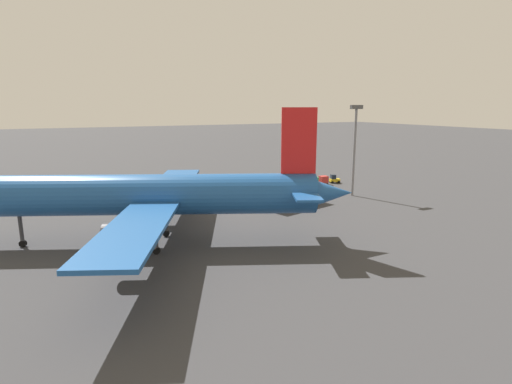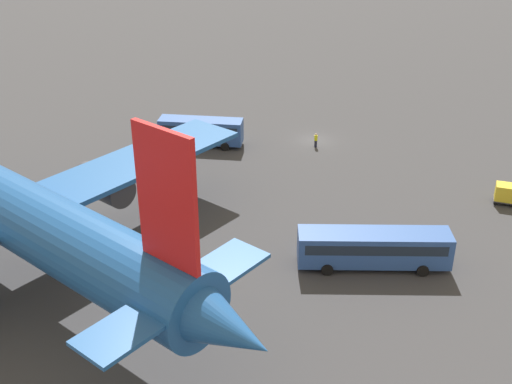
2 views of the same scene
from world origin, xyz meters
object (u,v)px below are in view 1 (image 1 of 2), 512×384
shuttle_bus_near (148,187)px  shuttle_bus_far (295,196)px  baggage_tug (334,179)px  cargo_cart_yellow (303,182)px  airplane (147,196)px  cargo_cart_green (313,181)px  cargo_cart_red (323,180)px  worker_person (205,184)px

shuttle_bus_near → shuttle_bus_far: (-23.20, 20.66, -0.01)m
baggage_tug → shuttle_bus_near: bearing=8.3°
cargo_cart_yellow → airplane: bearing=31.4°
baggage_tug → cargo_cart_green: size_ratio=1.28×
cargo_cart_green → cargo_cart_red: bearing=-177.5°
airplane → worker_person: airplane is taller
shuttle_bus_near → cargo_cart_yellow: (-34.63, 5.65, -0.79)m
cargo_cart_red → cargo_cart_yellow: bearing=3.4°
shuttle_bus_far → cargo_cart_red: size_ratio=6.35×
cargo_cart_red → baggage_tug: bearing=-171.9°
shuttle_bus_near → cargo_cart_red: size_ratio=5.00×
shuttle_bus_near → baggage_tug: 44.33m
cargo_cart_red → cargo_cart_yellow: 5.88m
airplane → cargo_cart_yellow: (-40.42, -24.63, -5.68)m
baggage_tug → cargo_cart_green: baggage_tug is taller
airplane → shuttle_bus_far: airplane is taller
baggage_tug → worker_person: 31.57m
shuttle_bus_far → cargo_cart_red: 23.16m
shuttle_bus_far → worker_person: (9.68, -23.90, -1.10)m
cargo_cart_red → worker_person: bearing=-17.5°
airplane → cargo_cart_yellow: bearing=-125.2°
baggage_tug → cargo_cart_green: 6.53m
shuttle_bus_far → baggage_tug: shuttle_bus_far is taller
airplane → cargo_cart_red: airplane is taller
baggage_tug → worker_person: baggage_tug is taller
shuttle_bus_far → baggage_tug: 26.23m
shuttle_bus_near → cargo_cart_yellow: 35.09m
baggage_tug → cargo_cart_red: (3.55, 0.50, 0.25)m
worker_person → shuttle_bus_far: bearing=112.0°
worker_person → cargo_cart_green: 25.56m
shuttle_bus_near → cargo_cart_red: (-40.50, 5.30, -0.79)m
airplane → cargo_cart_red: (-46.30, -24.98, -5.68)m
airplane → worker_person: 39.15m
shuttle_bus_near → cargo_cart_green: size_ratio=5.00×
shuttle_bus_near → worker_person: shuttle_bus_near is taller
cargo_cart_red → cargo_cart_green: same height
baggage_tug → cargo_cart_green: bearing=20.1°
shuttle_bus_near → baggage_tug: size_ratio=3.90×
shuttle_bus_near → baggage_tug: shuttle_bus_near is taller
shuttle_bus_near → cargo_cart_red: shuttle_bus_near is taller
airplane → cargo_cart_yellow: size_ratio=25.57×
shuttle_bus_near → cargo_cart_green: bearing=163.1°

